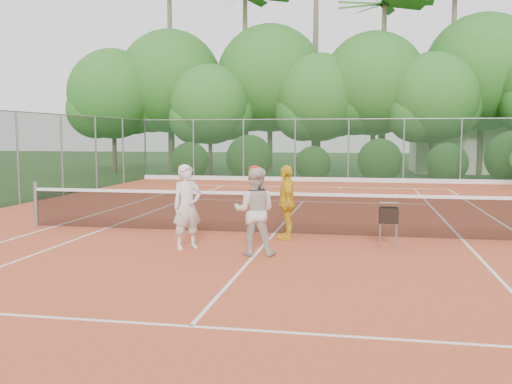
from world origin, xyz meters
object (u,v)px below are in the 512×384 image
player_white (187,207)px  player_center_grp (255,211)px  player_yellow (287,202)px  ball_hopper (389,216)px

player_white → player_center_grp: (1.43, -0.34, -0.00)m
player_yellow → ball_hopper: 2.21m
player_center_grp → player_yellow: player_center_grp is taller
player_white → player_center_grp: size_ratio=0.99×
player_center_grp → ball_hopper: size_ratio=2.06×
player_white → player_center_grp: 1.46m
ball_hopper → player_white: bearing=-155.4°
player_yellow → ball_hopper: size_ratio=1.96×
player_white → player_yellow: player_white is taller
player_white → player_yellow: size_ratio=1.04×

